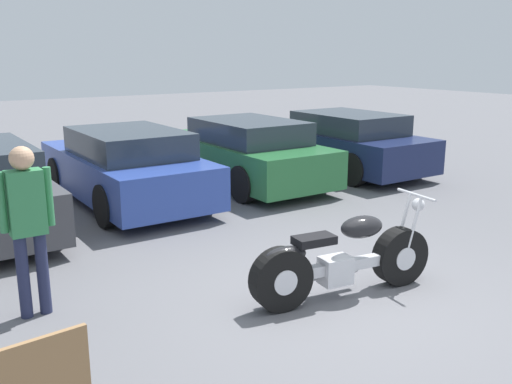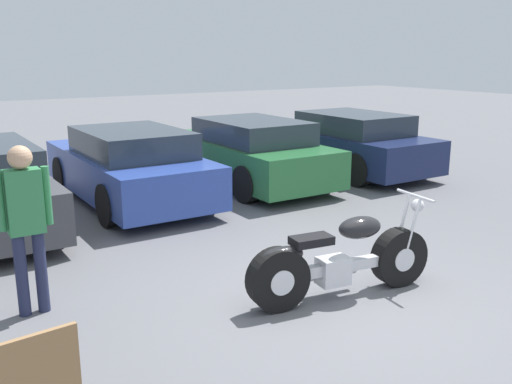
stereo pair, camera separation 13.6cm
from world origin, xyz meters
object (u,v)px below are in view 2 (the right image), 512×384
(motorcycle, at_px, (340,261))
(parked_car_navy, at_px, (347,143))
(parked_car_blue, at_px, (129,166))
(person_standing, at_px, (26,216))
(parked_car_green, at_px, (248,152))

(motorcycle, relative_size, parked_car_navy, 0.52)
(motorcycle, distance_m, parked_car_navy, 6.96)
(motorcycle, relative_size, parked_car_blue, 0.52)
(person_standing, bearing_deg, parked_car_navy, 26.46)
(person_standing, bearing_deg, parked_car_blue, 57.07)
(parked_car_navy, bearing_deg, motorcycle, -132.10)
(parked_car_blue, height_order, person_standing, person_standing)
(motorcycle, xyz_separation_m, parked_car_navy, (4.67, 5.16, 0.23))
(motorcycle, relative_size, parked_car_green, 0.52)
(parked_car_blue, relative_size, parked_car_navy, 1.00)
(parked_car_green, height_order, parked_car_navy, same)
(motorcycle, height_order, parked_car_blue, parked_car_blue)
(motorcycle, bearing_deg, person_standing, 154.45)
(motorcycle, height_order, parked_car_navy, parked_car_navy)
(parked_car_blue, xyz_separation_m, parked_car_navy, (5.10, -0.05, 0.00))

